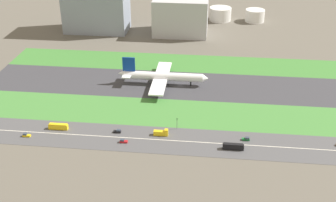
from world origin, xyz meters
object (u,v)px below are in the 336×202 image
(bus_0, at_px, (58,126))
(traffic_light, at_px, (177,123))
(airliner, at_px, (161,76))
(bus_1, at_px, (233,147))
(car_3, at_px, (246,139))
(car_4, at_px, (123,141))
(car_0, at_px, (26,135))
(terminal_building, at_px, (96,2))
(hangar_building, at_px, (181,16))
(truck_0, at_px, (161,133))
(car_2, at_px, (118,131))
(fuel_tank_west, at_px, (220,14))
(fuel_tank_centre, at_px, (255,16))

(bus_0, xyz_separation_m, traffic_light, (70.17, 7.99, 2.47))
(airliner, bearing_deg, bus_1, -57.50)
(car_3, bearing_deg, car_4, -171.79)
(car_0, relative_size, terminal_building, 0.07)
(bus_1, xyz_separation_m, bus_0, (-102.99, 10.00, 0.00))
(car_0, relative_size, bus_1, 0.38)
(car_0, bearing_deg, hangar_building, -110.93)
(truck_0, bearing_deg, bus_0, 180.00)
(car_4, height_order, hangar_building, hangar_building)
(airliner, distance_m, terminal_building, 138.86)
(car_4, xyz_separation_m, car_2, (-5.52, 10.00, 0.00))
(car_4, bearing_deg, car_3, -171.79)
(traffic_light, distance_m, terminal_building, 198.77)
(car_4, bearing_deg, car_2, -61.09)
(car_4, xyz_separation_m, car_0, (-57.21, 0.00, 0.00))
(car_3, xyz_separation_m, car_2, (-74.79, 0.00, 0.00))
(car_4, distance_m, fuel_tank_west, 243.03)
(truck_0, bearing_deg, airliner, 97.09)
(hangar_building, distance_m, fuel_tank_centre, 86.14)
(airliner, xyz_separation_m, car_0, (-69.15, -78.00, -5.31))
(airliner, relative_size, car_3, 14.77)
(traffic_light, relative_size, fuel_tank_west, 0.32)
(airliner, height_order, fuel_tank_centre, airliner)
(fuel_tank_west, bearing_deg, fuel_tank_centre, 0.00)
(car_3, height_order, fuel_tank_west, fuel_tank_west)
(airliner, xyz_separation_m, bus_0, (-53.29, -68.00, -4.41))
(truck_0, height_order, bus_1, truck_0)
(car_3, relative_size, traffic_light, 0.61)
(bus_1, xyz_separation_m, terminal_building, (-125.97, 192.00, 26.07))
(car_3, distance_m, bus_0, 110.62)
(car_3, relative_size, fuel_tank_west, 0.20)
(bus_1, height_order, hangar_building, hangar_building)
(truck_0, distance_m, terminal_building, 202.46)
(terminal_building, xyz_separation_m, hangar_building, (80.57, 0.00, -10.92))
(terminal_building, bearing_deg, hangar_building, 0.00)
(car_2, bearing_deg, traffic_light, 13.11)
(bus_0, height_order, traffic_light, traffic_light)
(car_4, height_order, bus_1, bus_1)
(bus_0, xyz_separation_m, fuel_tank_west, (94.86, 227.00, 4.83))
(car_0, relative_size, car_2, 1.00)
(airliner, distance_m, fuel_tank_centre, 176.64)
(airliner, xyz_separation_m, fuel_tank_centre, (76.94, 159.00, -0.12))
(bus_1, height_order, car_2, bus_1)
(car_0, distance_m, fuel_tank_west, 261.65)
(bus_1, bearing_deg, traffic_light, -28.73)
(car_0, xyz_separation_m, bus_1, (118.85, 0.00, 0.90))
(car_0, bearing_deg, truck_0, -172.66)
(traffic_light, height_order, terminal_building, terminal_building)
(airliner, relative_size, bus_0, 5.60)
(car_4, bearing_deg, truck_0, -153.89)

